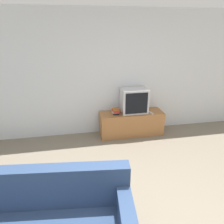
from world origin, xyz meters
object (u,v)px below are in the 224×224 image
object	(u,v)px
tv_stand	(131,123)
remote_on_stand	(150,113)
television	(134,101)
book_stack	(116,111)

from	to	relation	value
tv_stand	remote_on_stand	size ratio (longest dim) A/B	6.71
television	remote_on_stand	world-z (taller)	television
television	book_stack	bearing A→B (deg)	-175.03
remote_on_stand	tv_stand	bearing A→B (deg)	164.15
television	remote_on_stand	distance (m)	0.43
tv_stand	television	size ratio (longest dim) A/B	2.49
book_stack	tv_stand	bearing A→B (deg)	1.43
book_stack	remote_on_stand	xyz separation A→B (m)	(0.73, -0.10, -0.05)
television	book_stack	xyz separation A→B (m)	(-0.40, -0.04, -0.20)
television	book_stack	distance (m)	0.45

